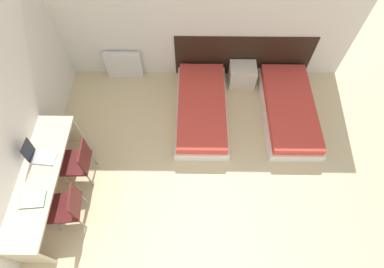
{
  "coord_description": "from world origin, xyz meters",
  "views": [
    {
      "loc": [
        0.03,
        -0.24,
        4.64
      ],
      "look_at": [
        0.0,
        2.24,
        0.55
      ],
      "focal_mm": 28.0,
      "sensor_mm": 36.0,
      "label": 1
    }
  ],
  "objects_px": {
    "bed_near_window": "(202,109)",
    "nightstand": "(242,75)",
    "bed_near_door": "(289,109)",
    "chair_near_notebook": "(68,206)",
    "laptop": "(39,155)",
    "chair_near_laptop": "(79,161)"
  },
  "relations": [
    {
      "from": "laptop",
      "to": "chair_near_notebook",
      "type": "bearing_deg",
      "value": -49.27
    },
    {
      "from": "nightstand",
      "to": "chair_near_laptop",
      "type": "relative_size",
      "value": 0.58
    },
    {
      "from": "bed_near_door",
      "to": "chair_near_notebook",
      "type": "bearing_deg",
      "value": -150.79
    },
    {
      "from": "chair_near_notebook",
      "to": "laptop",
      "type": "xyz_separation_m",
      "value": [
        -0.46,
        0.65,
        0.31
      ]
    },
    {
      "from": "bed_near_door",
      "to": "nightstand",
      "type": "bearing_deg",
      "value": 135.25
    },
    {
      "from": "chair_near_notebook",
      "to": "laptop",
      "type": "bearing_deg",
      "value": 119.38
    },
    {
      "from": "bed_near_window",
      "to": "nightstand",
      "type": "bearing_deg",
      "value": 44.75
    },
    {
      "from": "chair_near_notebook",
      "to": "laptop",
      "type": "relative_size",
      "value": 2.31
    },
    {
      "from": "bed_near_window",
      "to": "bed_near_door",
      "type": "xyz_separation_m",
      "value": [
        1.61,
        0.0,
        0.0
      ]
    },
    {
      "from": "bed_near_window",
      "to": "laptop",
      "type": "distance_m",
      "value": 2.79
    },
    {
      "from": "chair_near_laptop",
      "to": "nightstand",
      "type": "bearing_deg",
      "value": 36.06
    },
    {
      "from": "nightstand",
      "to": "chair_near_laptop",
      "type": "distance_m",
      "value": 3.42
    },
    {
      "from": "bed_near_door",
      "to": "chair_near_notebook",
      "type": "relative_size",
      "value": 2.31
    },
    {
      "from": "bed_near_door",
      "to": "laptop",
      "type": "bearing_deg",
      "value": -161.63
    },
    {
      "from": "chair_near_laptop",
      "to": "laptop",
      "type": "height_order",
      "value": "laptop"
    },
    {
      "from": "laptop",
      "to": "nightstand",
      "type": "bearing_deg",
      "value": 38.91
    },
    {
      "from": "bed_near_door",
      "to": "bed_near_window",
      "type": "bearing_deg",
      "value": 180.0
    },
    {
      "from": "chair_near_laptop",
      "to": "chair_near_notebook",
      "type": "height_order",
      "value": "same"
    },
    {
      "from": "bed_near_window",
      "to": "chair_near_notebook",
      "type": "xyz_separation_m",
      "value": [
        -1.91,
        -1.97,
        0.34
      ]
    },
    {
      "from": "bed_near_window",
      "to": "laptop",
      "type": "xyz_separation_m",
      "value": [
        -2.37,
        -1.32,
        0.65
      ]
    },
    {
      "from": "nightstand",
      "to": "chair_near_notebook",
      "type": "distance_m",
      "value": 3.88
    },
    {
      "from": "bed_near_door",
      "to": "chair_near_laptop",
      "type": "bearing_deg",
      "value": -160.22
    }
  ]
}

